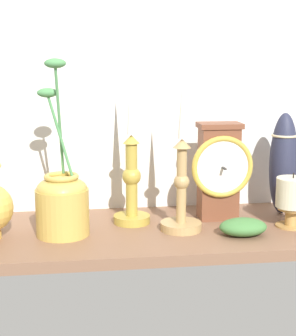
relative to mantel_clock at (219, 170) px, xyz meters
The scene contains 9 objects.
ground_plane 23.67cm from the mantel_clock, 165.52° to the right, with size 100.00×36.00×2.40cm, color brown.
back_wall 31.04cm from the mantel_clock, 144.39° to the left, with size 120.00×2.00×65.00cm, color silver.
mantel_clock is the anchor object (origin of this frame).
candlestick_tall_left 12.81cm from the mantel_clock, 146.04° to the right, with size 9.29×9.29×35.45cm.
candlestick_tall_center 20.90cm from the mantel_clock, behind, with size 8.58×8.58×37.54cm.
brass_vase_jar 37.63cm from the mantel_clock, 169.37° to the right, with size 11.58×11.58×37.96cm.
pillar_candle_front 17.82cm from the mantel_clock, 27.91° to the right, with size 7.44×7.44×12.62cm.
tall_ceramic_vase 17.05cm from the mantel_clock, ahead, with size 6.77×6.77×25.07cm.
ivy_sprig 16.33cm from the mantel_clock, 79.95° to the right, with size 10.49×7.34×3.81cm.
Camera 1 is at (-14.13, -116.02, 38.16)cm, focal length 57.52 mm.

